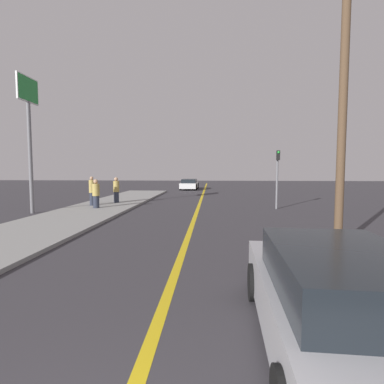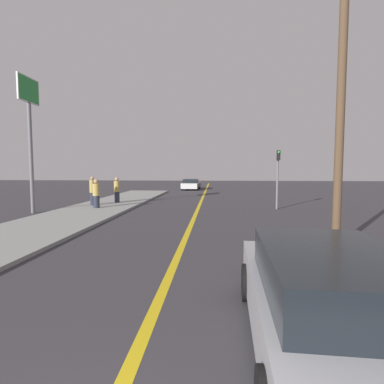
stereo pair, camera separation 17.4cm
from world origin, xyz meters
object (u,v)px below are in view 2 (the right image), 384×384
Objects in this scene: car_near_right_lane at (325,303)px; roadside_sign at (29,114)px; utility_pole at (340,113)px; pedestrian_far_standing at (117,190)px; car_ahead_center at (191,184)px; pedestrian_near_curb at (96,194)px; pedestrian_mid_group at (92,191)px; traffic_light at (278,173)px.

car_near_right_lane is 16.42m from roadside_sign.
utility_pole is at bearing -24.71° from roadside_sign.
pedestrian_far_standing is 0.24× the size of roadside_sign.
car_ahead_center is 2.92× the size of pedestrian_near_curb.
pedestrian_mid_group is at bearing 124.82° from car_near_right_lane.
pedestrian_far_standing reaches higher than car_near_right_lane.
utility_pole is (13.18, -6.06, -1.25)m from roadside_sign.
roadside_sign is at bearing -169.16° from traffic_light.
pedestrian_mid_group is at bearing -120.75° from pedestrian_far_standing.
pedestrian_near_curb reaches higher than car_ahead_center.
pedestrian_mid_group is (-0.70, 1.12, 0.08)m from pedestrian_near_curb.
pedestrian_near_curb is 13.08m from utility_pole.
car_ahead_center is 26.24m from utility_pole.
pedestrian_far_standing is at bearing 84.24° from pedestrian_near_curb.
pedestrian_far_standing is at bearing 59.25° from pedestrian_mid_group.
roadside_sign is at bearing 136.57° from car_near_right_lane.
pedestrian_near_curb is (-4.00, -17.75, 0.33)m from car_ahead_center.
pedestrian_near_curb is at bearing 143.91° from utility_pole.
utility_pole is (10.02, -10.26, 2.96)m from pedestrian_far_standing.
pedestrian_far_standing is 0.21× the size of utility_pole.
roadside_sign is 14.56m from utility_pole.
traffic_light is at bearing 6.03° from pedestrian_near_curb.
pedestrian_mid_group reaches higher than car_near_right_lane.
car_ahead_center is at bearing 76.07° from pedestrian_far_standing.
utility_pole reaches higher than pedestrian_near_curb.
traffic_light is 8.78m from utility_pole.
car_ahead_center is (-4.09, 30.55, -0.06)m from car_near_right_lane.
pedestrian_mid_group is (-8.79, 13.92, 0.34)m from car_near_right_lane.
pedestrian_mid_group is at bearing 49.52° from roadside_sign.
utility_pole is at bearing -90.29° from traffic_light.
pedestrian_mid_group is 0.52× the size of traffic_light.
car_ahead_center is 0.68× the size of roadside_sign.
pedestrian_mid_group is 5.35m from roadside_sign.
car_near_right_lane is 0.96× the size of car_ahead_center.
utility_pole is (6.30, -25.25, 3.31)m from car_ahead_center.
traffic_light reaches higher than car_ahead_center.
utility_pole is at bearing -36.09° from pedestrian_near_curb.
traffic_light is at bearing -9.42° from pedestrian_far_standing.
utility_pole is (-0.04, -8.59, 1.79)m from traffic_light.
roadside_sign is (-3.16, -4.20, 4.21)m from pedestrian_far_standing.
traffic_light reaches higher than pedestrian_near_curb.
car_near_right_lane is 2.75× the size of pedestrian_far_standing.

